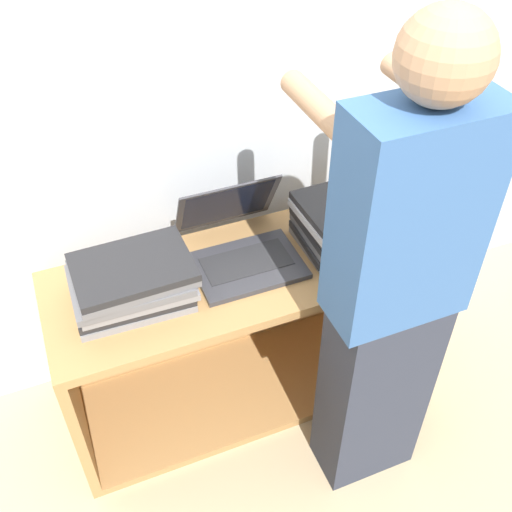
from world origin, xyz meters
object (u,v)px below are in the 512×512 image
laptop_open (241,245)px  laptop_stack_right (352,221)px  person (392,296)px  laptop_stack_left (132,282)px

laptop_open → laptop_stack_right: (0.41, -0.07, 0.04)m
laptop_open → laptop_stack_right: size_ratio=1.04×
person → laptop_stack_right: bearing=74.3°
laptop_stack_right → person: bearing=-105.7°
laptop_stack_right → person: (-0.13, -0.46, 0.09)m
laptop_stack_left → laptop_stack_right: size_ratio=1.01×
laptop_open → person: bearing=-62.0°
laptop_stack_right → person: 0.49m
laptop_open → laptop_stack_left: bearing=-170.4°
laptop_open → laptop_stack_right: laptop_open is taller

